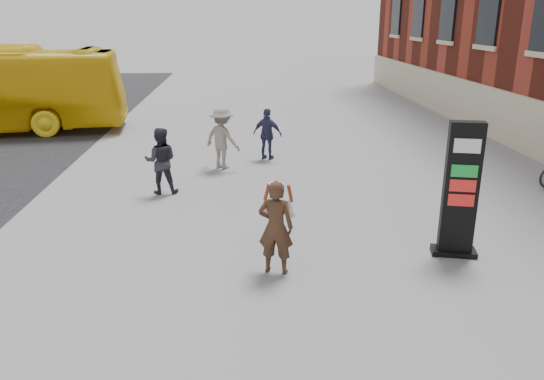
{
  "coord_description": "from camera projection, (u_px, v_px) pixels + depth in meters",
  "views": [
    {
      "loc": [
        0.09,
        -8.19,
        4.29
      ],
      "look_at": [
        0.69,
        1.23,
        1.19
      ],
      "focal_mm": 35.0,
      "sensor_mm": 36.0,
      "label": 1
    }
  ],
  "objects": [
    {
      "name": "ground",
      "position": [
        236.0,
        279.0,
        9.1
      ],
      "size": [
        100.0,
        100.0,
        0.0
      ],
      "primitive_type": "plane",
      "color": "#9E9EA3"
    },
    {
      "name": "info_pylon",
      "position": [
        460.0,
        190.0,
        9.65
      ],
      "size": [
        0.88,
        0.58,
        2.54
      ],
      "rotation": [
        0.0,
        0.0,
        -0.22
      ],
      "color": "black",
      "rests_on": "ground"
    },
    {
      "name": "woman",
      "position": [
        276.0,
        226.0,
        9.09
      ],
      "size": [
        0.74,
        0.7,
        1.69
      ],
      "rotation": [
        0.0,
        0.0,
        2.88
      ],
      "color": "#322117",
      "rests_on": "ground"
    },
    {
      "name": "pedestrian_a",
      "position": [
        161.0,
        161.0,
        13.28
      ],
      "size": [
        0.83,
        0.66,
        1.68
      ],
      "primitive_type": "imported",
      "rotation": [
        0.0,
        0.0,
        3.17
      ],
      "color": "#27262E",
      "rests_on": "ground"
    },
    {
      "name": "pedestrian_b",
      "position": [
        222.0,
        138.0,
        15.46
      ],
      "size": [
        1.33,
        1.23,
        1.8
      ],
      "primitive_type": "imported",
      "rotation": [
        0.0,
        0.0,
        2.5
      ],
      "color": "gray",
      "rests_on": "ground"
    },
    {
      "name": "pedestrian_c",
      "position": [
        267.0,
        134.0,
        16.46
      ],
      "size": [
        1.02,
        0.73,
        1.6
      ],
      "primitive_type": "imported",
      "rotation": [
        0.0,
        0.0,
        2.73
      ],
      "color": "#2E3151",
      "rests_on": "ground"
    }
  ]
}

